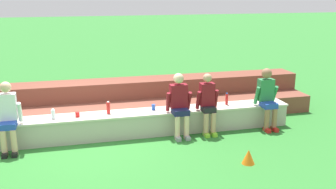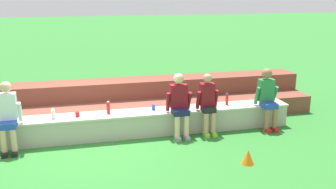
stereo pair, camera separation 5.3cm
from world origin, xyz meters
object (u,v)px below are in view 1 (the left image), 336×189
Objects in this scene: water_bottle_mid_right at (227,99)px; plastic_cup_right_end at (153,107)px; person_far_left at (8,115)px; person_left_of_center at (179,103)px; person_center at (208,103)px; water_bottle_mid_left at (53,114)px; sports_cone at (248,157)px; person_right_of_center at (267,96)px; plastic_cup_middle at (77,115)px; water_bottle_center_gap at (108,108)px.

plastic_cup_right_end is (-1.72, -0.00, -0.07)m from water_bottle_mid_right.
person_far_left reaches higher than water_bottle_mid_right.
person_left_of_center is 0.64m from person_center.
person_center is at bearing -16.72° from plastic_cup_right_end.
water_bottle_mid_left is at bearing -178.64° from water_bottle_mid_right.
water_bottle_mid_left is 3.97m from sports_cone.
water_bottle_mid_right is 2.20× the size of plastic_cup_right_end.
person_left_of_center reaches higher than water_bottle_mid_right.
person_right_of_center reaches higher than plastic_cup_right_end.
person_left_of_center is 2.62m from water_bottle_mid_left.
plastic_cup_right_end is (-1.13, 0.34, -0.12)m from person_center.
person_far_left is at bearing 158.80° from sports_cone.
plastic_cup_middle is 3.55m from sports_cone.
person_right_of_center is 0.91m from water_bottle_mid_right.
person_far_left reaches higher than person_center.
plastic_cup_middle is (1.30, 0.26, -0.17)m from person_far_left.
water_bottle_mid_right is 3.83m from water_bottle_mid_left.
person_center is (0.64, -0.01, -0.04)m from person_left_of_center.
sports_cone is (0.84, -1.67, -0.60)m from person_left_of_center.
person_center reaches higher than sports_cone.
plastic_cup_right_end is 0.46× the size of sports_cone.
water_bottle_mid_left is 0.78× the size of sports_cone.
water_bottle_mid_left is at bearing 150.98° from sports_cone.
person_right_of_center reaches higher than person_center.
water_bottle_center_gap is (-1.48, 0.32, -0.09)m from person_left_of_center.
water_bottle_mid_right is 3.35m from plastic_cup_middle.
person_center is 3.25m from water_bottle_mid_left.
water_bottle_mid_left is (-3.83, -0.09, -0.03)m from water_bottle_mid_right.
plastic_cup_middle is at bearing 0.21° from water_bottle_mid_left.
person_right_of_center reaches higher than water_bottle_mid_left.
water_bottle_mid_left is (0.82, 0.26, -0.12)m from person_far_left.
person_left_of_center is 2.06m from person_right_of_center.
water_bottle_mid_left reaches higher than plastic_cup_middle.
person_left_of_center is 0.62m from plastic_cup_right_end.
water_bottle_mid_left is 1.70× the size of plastic_cup_right_end.
water_bottle_center_gap is at bearing 174.98° from person_right_of_center.
person_far_left is 5.05× the size of water_bottle_mid_right.
person_center reaches higher than water_bottle_center_gap.
water_bottle_mid_right is 1.29× the size of water_bottle_mid_left.
sports_cone is (3.44, -1.91, -0.48)m from water_bottle_mid_left.
person_left_of_center reaches higher than water_bottle_mid_left.
plastic_cup_right_end is at bearing -179.90° from water_bottle_mid_right.
person_right_of_center is 2.16m from sports_cone.
water_bottle_mid_right is at bearing 1.36° from water_bottle_mid_left.
person_far_left reaches higher than sports_cone.
water_bottle_mid_left is at bearing -177.62° from plastic_cup_right_end.
water_bottle_center_gap reaches higher than plastic_cup_middle.
person_center is at bearing -179.37° from person_right_of_center.
water_bottle_center_gap reaches higher than water_bottle_mid_left.
person_far_left is 4.66m from water_bottle_mid_right.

